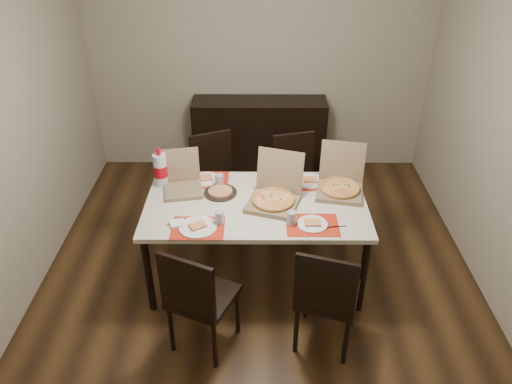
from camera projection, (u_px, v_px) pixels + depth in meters
ground at (259, 270)px, 4.50m from camera, size 3.80×4.00×0.02m
room_walls at (260, 65)px, 3.94m from camera, size 3.84×4.02×2.62m
sideboard at (259, 137)px, 5.77m from camera, size 1.50×0.40×0.90m
dining_table at (256, 209)px, 4.10m from camera, size 1.80×1.00×0.75m
chair_near_left at (197, 297)px, 3.48m from camera, size 0.56×0.56×0.93m
chair_near_right at (326, 295)px, 3.49m from camera, size 0.52×0.52×0.93m
chair_far_left at (215, 177)px, 4.89m from camera, size 0.55×0.55×0.93m
chair_far_right at (296, 177)px, 4.87m from camera, size 0.51×0.51×0.93m
setting_near_left at (201, 225)px, 3.77m from camera, size 0.45×0.30×0.11m
setting_near_right at (306, 222)px, 3.79m from camera, size 0.46×0.30×0.11m
setting_far_left at (207, 179)px, 4.33m from camera, size 0.45×0.30×0.11m
setting_far_right at (304, 181)px, 4.31m from camera, size 0.47×0.30×0.11m
napkin_loose at (255, 207)px, 3.99m from camera, size 0.13×0.14×0.02m
pizza_box_center at (274, 197)px, 4.03m from camera, size 0.50×0.52×0.39m
pizza_box_right at (340, 185)px, 4.18m from camera, size 0.44×0.48×0.37m
pizza_box_left at (183, 183)px, 4.21m from camera, size 0.37×0.40×0.31m
faina_plate at (220, 192)px, 4.17m from camera, size 0.28×0.28×0.03m
dip_bowl at (261, 186)px, 4.25m from camera, size 0.15×0.15×0.03m
soda_bottle at (161, 170)px, 4.22m from camera, size 0.12×0.12×0.35m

